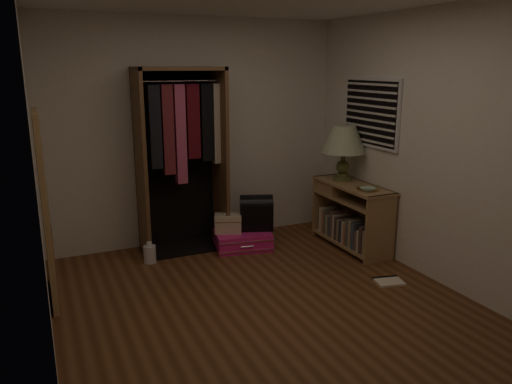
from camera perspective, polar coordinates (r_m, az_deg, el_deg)
ground at (r=4.48m, az=1.55°, el=-13.16°), size 4.00×4.00×0.00m
room_walls at (r=4.09m, az=2.38°, el=6.33°), size 3.52×4.02×2.60m
console_bookshelf at (r=5.90m, az=10.62°, el=-2.41°), size 0.42×1.12×0.75m
open_wardrobe at (r=5.62m, az=-8.40°, el=5.41°), size 0.99×0.50×2.05m
floor_mirror at (r=4.73m, az=-22.96°, el=-1.75°), size 0.06×0.80×1.70m
pink_suitcase at (r=5.81m, az=-1.54°, el=-5.49°), size 0.72×0.57×0.20m
train_case at (r=5.75m, az=-3.21°, el=-3.58°), size 0.36×0.31×0.22m
black_bag at (r=5.82m, az=0.03°, el=-2.24°), size 0.44×0.36×0.41m
table_lamp at (r=5.88m, az=10.00°, el=5.81°), size 0.55×0.55×0.64m
brass_tray at (r=5.57m, az=12.64°, el=0.37°), size 0.28×0.28×0.01m
ceramic_bowl at (r=5.49m, az=12.65°, el=0.29°), size 0.17×0.17×0.04m
white_jug at (r=5.51m, az=-12.05°, el=-6.92°), size 0.15×0.15×0.23m
floor_book at (r=5.14m, az=14.87°, el=-9.78°), size 0.30×0.26×0.02m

